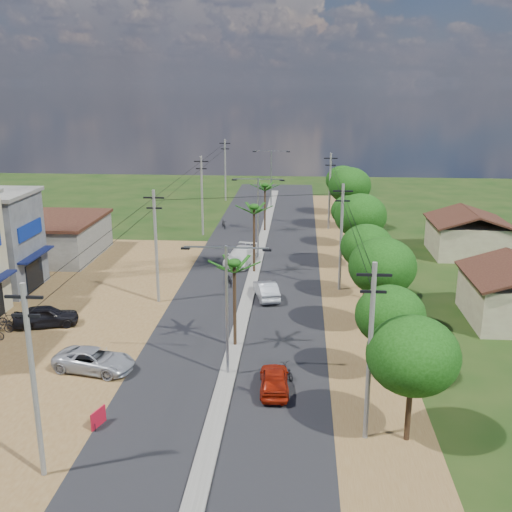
% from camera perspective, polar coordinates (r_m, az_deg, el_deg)
% --- Properties ---
extents(ground, '(160.00, 160.00, 0.00)m').
position_cam_1_polar(ground, '(36.37, -2.70, -11.28)').
color(ground, black).
rests_on(ground, ground).
extents(road, '(12.00, 110.00, 0.04)m').
position_cam_1_polar(road, '(50.08, -0.63, -3.37)').
color(road, black).
rests_on(road, ground).
extents(median, '(1.00, 90.00, 0.18)m').
position_cam_1_polar(median, '(52.89, -0.35, -2.22)').
color(median, '#605E56').
rests_on(median, ground).
extents(dirt_lot_west, '(18.00, 46.00, 0.04)m').
position_cam_1_polar(dirt_lot_west, '(47.40, -19.87, -5.53)').
color(dirt_lot_west, brown).
rests_on(dirt_lot_west, ground).
extents(dirt_shoulder_east, '(5.00, 90.00, 0.03)m').
position_cam_1_polar(dirt_shoulder_east, '(50.11, 9.12, -3.58)').
color(dirt_shoulder_east, brown).
rests_on(dirt_shoulder_east, ground).
extents(low_shed, '(10.40, 10.40, 3.95)m').
position_cam_1_polar(low_shed, '(63.15, -19.25, 1.68)').
color(low_shed, '#605E56').
rests_on(low_shed, ground).
extents(house_east_far, '(7.60, 7.50, 4.60)m').
position_cam_1_polar(house_east_far, '(63.99, 19.52, 2.23)').
color(house_east_far, '#998868').
rests_on(house_east_far, ground).
extents(tree_east_a, '(4.40, 4.40, 6.37)m').
position_cam_1_polar(tree_east_a, '(29.27, 14.72, -9.16)').
color(tree_east_a, black).
rests_on(tree_east_a, ground).
extents(tree_east_b, '(4.00, 4.00, 5.83)m').
position_cam_1_polar(tree_east_b, '(34.82, 12.66, -5.53)').
color(tree_east_b, black).
rests_on(tree_east_b, ground).
extents(tree_east_c, '(4.60, 4.60, 6.83)m').
position_cam_1_polar(tree_east_c, '(41.18, 11.94, -0.98)').
color(tree_east_c, black).
rests_on(tree_east_c, ground).
extents(tree_east_d, '(4.20, 4.20, 6.13)m').
position_cam_1_polar(tree_east_d, '(47.97, 10.51, 0.87)').
color(tree_east_d, black).
rests_on(tree_east_d, ground).
extents(tree_east_e, '(4.80, 4.80, 7.14)m').
position_cam_1_polar(tree_east_e, '(55.55, 9.92, 3.78)').
color(tree_east_e, black).
rests_on(tree_east_e, ground).
extents(tree_east_f, '(3.80, 3.80, 5.52)m').
position_cam_1_polar(tree_east_f, '(63.56, 8.85, 4.27)').
color(tree_east_f, black).
rests_on(tree_east_f, ground).
extents(tree_east_g, '(5.00, 5.00, 7.38)m').
position_cam_1_polar(tree_east_g, '(71.20, 8.91, 6.64)').
color(tree_east_g, black).
rests_on(tree_east_g, ground).
extents(tree_east_h, '(4.40, 4.40, 6.52)m').
position_cam_1_polar(tree_east_h, '(79.15, 8.24, 7.16)').
color(tree_east_h, black).
rests_on(tree_east_h, ground).
extents(palm_median_near, '(2.00, 2.00, 6.15)m').
position_cam_1_polar(palm_median_near, '(37.96, -2.08, -1.04)').
color(palm_median_near, black).
rests_on(palm_median_near, ground).
extents(palm_median_mid, '(2.00, 2.00, 6.55)m').
position_cam_1_polar(palm_median_mid, '(53.31, -0.19, 4.40)').
color(palm_median_mid, black).
rests_on(palm_median_mid, ground).
extents(palm_median_far, '(2.00, 2.00, 5.85)m').
position_cam_1_polar(palm_median_far, '(69.12, 0.86, 6.56)').
color(palm_median_far, black).
rests_on(palm_median_far, ground).
extents(streetlight_near, '(5.10, 0.18, 8.00)m').
position_cam_1_polar(streetlight_near, '(34.43, -2.80, -4.19)').
color(streetlight_near, gray).
rests_on(streetlight_near, ground).
extents(streetlight_mid, '(5.10, 0.18, 8.00)m').
position_cam_1_polar(streetlight_mid, '(58.42, 0.20, 4.32)').
color(streetlight_mid, gray).
rests_on(streetlight_mid, ground).
extents(streetlight_far, '(5.10, 0.18, 8.00)m').
position_cam_1_polar(streetlight_far, '(83.00, 1.46, 7.84)').
color(streetlight_far, gray).
rests_on(streetlight_far, ground).
extents(utility_pole_w_a, '(1.60, 0.24, 9.00)m').
position_cam_1_polar(utility_pole_w_a, '(27.43, -20.46, -10.85)').
color(utility_pole_w_a, '#605E56').
rests_on(utility_pole_w_a, ground).
extents(utility_pole_w_b, '(1.60, 0.24, 9.00)m').
position_cam_1_polar(utility_pole_w_b, '(46.97, -9.51, 1.13)').
color(utility_pole_w_b, '#605E56').
rests_on(utility_pole_w_b, ground).
extents(utility_pole_w_c, '(1.60, 0.24, 9.00)m').
position_cam_1_polar(utility_pole_w_c, '(68.03, -5.17, 5.91)').
color(utility_pole_w_c, '#605E56').
rests_on(utility_pole_w_c, ground).
extents(utility_pole_w_d, '(1.60, 0.24, 9.00)m').
position_cam_1_polar(utility_pole_w_d, '(88.56, -2.95, 8.32)').
color(utility_pole_w_d, '#605E56').
rests_on(utility_pole_w_d, ground).
extents(utility_pole_e_a, '(1.60, 0.24, 9.00)m').
position_cam_1_polar(utility_pole_e_a, '(28.85, 10.80, -8.69)').
color(utility_pole_e_a, '#605E56').
rests_on(utility_pole_e_a, ground).
extents(utility_pole_e_b, '(1.60, 0.24, 9.00)m').
position_cam_1_polar(utility_pole_e_b, '(49.62, 8.12, 1.99)').
color(utility_pole_e_b, '#605E56').
rests_on(utility_pole_e_b, ground).
extents(utility_pole_e_c, '(1.60, 0.24, 9.00)m').
position_cam_1_polar(utility_pole_e_c, '(71.13, 7.04, 6.31)').
color(utility_pole_e_c, '#605E56').
rests_on(utility_pole_e_c, ground).
extents(car_red_near, '(1.85, 4.11, 1.37)m').
position_cam_1_polar(car_red_near, '(34.33, 1.75, -11.74)').
color(car_red_near, maroon).
rests_on(car_red_near, ground).
extents(car_silver_mid, '(2.51, 4.53, 1.41)m').
position_cam_1_polar(car_silver_mid, '(48.22, 0.98, -3.29)').
color(car_silver_mid, '#9DA0A5').
rests_on(car_silver_mid, ground).
extents(car_white_far, '(3.26, 5.80, 1.59)m').
position_cam_1_polar(car_white_far, '(57.21, -1.47, -0.06)').
color(car_white_far, silver).
rests_on(car_white_far, ground).
extents(car_parked_silver, '(5.22, 3.14, 1.36)m').
position_cam_1_polar(car_parked_silver, '(37.80, -15.14, -9.60)').
color(car_parked_silver, '#9DA0A5').
rests_on(car_parked_silver, ground).
extents(car_parked_dark, '(4.79, 3.04, 1.52)m').
position_cam_1_polar(car_parked_dark, '(45.37, -19.37, -5.45)').
color(car_parked_dark, black).
rests_on(car_parked_dark, ground).
extents(moto_rider_east, '(1.13, 1.66, 0.83)m').
position_cam_1_polar(moto_rider_east, '(35.92, 3.00, -10.91)').
color(moto_rider_east, black).
rests_on(moto_rider_east, ground).
extents(moto_rider_west_a, '(1.15, 2.08, 1.03)m').
position_cam_1_polar(moto_rider_west_a, '(51.42, -2.49, -2.27)').
color(moto_rider_west_a, black).
rests_on(moto_rider_west_a, ground).
extents(moto_rider_west_b, '(1.05, 1.78, 1.03)m').
position_cam_1_polar(moto_rider_west_b, '(71.61, -3.10, 3.01)').
color(moto_rider_west_b, black).
rests_on(moto_rider_west_b, ground).
extents(roadside_sign, '(0.43, 1.12, 0.96)m').
position_cam_1_polar(roadside_sign, '(32.26, -14.79, -14.71)').
color(roadside_sign, '#A40F21').
rests_on(roadside_sign, ground).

